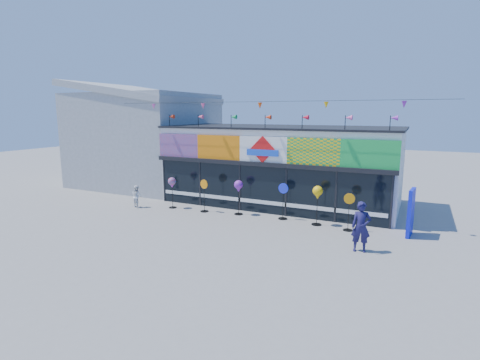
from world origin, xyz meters
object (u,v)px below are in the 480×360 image
Objects in this scene: spinner_2 at (239,187)px; adult_man at (361,227)px; blue_sign at (411,212)px; spinner_0 at (172,184)px; spinner_5 at (349,211)px; spinner_4 at (318,194)px; spinner_3 at (283,200)px; spinner_1 at (204,195)px; child at (137,196)px.

spinner_2 is 0.93× the size of adult_man.
blue_sign is at bearing 0.81° from spinner_2.
spinner_5 is (8.76, 0.06, -0.43)m from spinner_0.
spinner_0 is 3.61m from spinner_2.
spinner_4 is 1.10× the size of spinner_5.
adult_man is at bearing -113.65° from blue_sign.
spinner_3 is (5.77, 0.51, -0.38)m from spinner_0.
spinner_5 is at bearing -3.04° from spinner_2.
blue_sign is 9.22m from spinner_1.
spinner_0 is 0.88× the size of adult_man.
blue_sign reaches higher than spinner_3.
spinner_1 is at bearing 153.97° from adult_man.
spinner_0 is (-11.07, -0.44, 0.31)m from blue_sign.
spinner_0 reaches higher than spinner_5.
blue_sign reaches higher than spinner_0.
adult_man is at bearing -172.37° from child.
spinner_5 is at bearing 99.76° from adult_man.
spinner_2 is 0.99× the size of spinner_3.
spinner_1 is 3.69m from child.
adult_man is at bearing -70.29° from spinner_5.
adult_man is 1.58× the size of child.
blue_sign is at bearing 9.36° from spinner_5.
child is (-5.35, -1.00, -0.76)m from spinner_2.
blue_sign is 1.13× the size of spinner_3.
spinner_0 reaches higher than child.
spinner_1 is at bearing -153.49° from child.
spinner_0 is at bearing -179.60° from spinner_5.
blue_sign is 7.49m from spinner_2.
spinner_0 is 1.00× the size of spinner_5.
spinner_1 is (-9.21, -0.38, -0.10)m from blue_sign.
spinner_0 is 0.95× the size of spinner_3.
blue_sign reaches higher than child.
spinner_4 is at bearing -171.14° from blue_sign.
blue_sign is at bearing -0.70° from spinner_3.
spinner_5 is (1.37, -0.22, -0.55)m from spinner_4.
spinner_5 is at bearing -8.44° from spinner_3.
spinner_3 is (-5.30, 0.06, -0.07)m from blue_sign.
child is at bearing -168.67° from blue_sign.
blue_sign reaches higher than spinner_2.
adult_man is (-1.51, -2.60, -0.06)m from blue_sign.
adult_man reaches higher than spinner_1.
adult_man reaches higher than spinner_5.
spinner_2 is 5.49m from child.
blue_sign is at bearing 2.45° from spinner_4.
spinner_3 is at bearing 6.52° from spinner_1.
child is (-12.82, -1.11, -0.38)m from blue_sign.
adult_man is 11.42m from child.
spinner_2 is 0.96× the size of spinner_4.
spinner_3 is 4.64m from adult_man.
spinner_2 is at bearing -172.78° from blue_sign.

